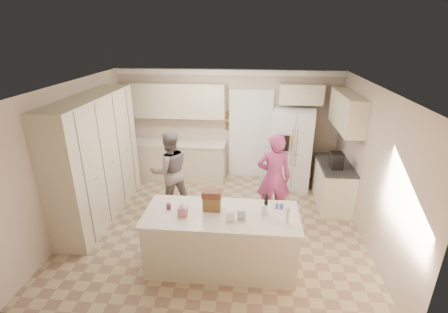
# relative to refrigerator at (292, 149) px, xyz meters

# --- Properties ---
(floor) EXTENTS (5.20, 4.60, 0.02)m
(floor) POSITION_rel_refrigerator_xyz_m (-1.51, -1.86, -0.91)
(floor) COLOR tan
(floor) RESTS_ON ground
(ceiling) EXTENTS (5.20, 4.60, 0.02)m
(ceiling) POSITION_rel_refrigerator_xyz_m (-1.51, -1.86, 1.71)
(ceiling) COLOR white
(ceiling) RESTS_ON wall_back
(wall_back) EXTENTS (5.20, 0.02, 2.60)m
(wall_back) POSITION_rel_refrigerator_xyz_m (-1.51, 0.45, 0.40)
(wall_back) COLOR beige
(wall_back) RESTS_ON ground
(wall_front) EXTENTS (5.20, 0.02, 2.60)m
(wall_front) POSITION_rel_refrigerator_xyz_m (-1.51, -4.17, 0.40)
(wall_front) COLOR beige
(wall_front) RESTS_ON ground
(wall_left) EXTENTS (0.02, 4.60, 2.60)m
(wall_left) POSITION_rel_refrigerator_xyz_m (-4.12, -1.86, 0.40)
(wall_left) COLOR beige
(wall_left) RESTS_ON ground
(wall_right) EXTENTS (0.02, 4.60, 2.60)m
(wall_right) POSITION_rel_refrigerator_xyz_m (1.10, -1.86, 0.40)
(wall_right) COLOR beige
(wall_right) RESTS_ON ground
(crown_back) EXTENTS (5.20, 0.08, 0.12)m
(crown_back) POSITION_rel_refrigerator_xyz_m (-1.51, 0.40, 1.63)
(crown_back) COLOR white
(crown_back) RESTS_ON wall_back
(pantry_bank) EXTENTS (0.60, 2.60, 2.35)m
(pantry_bank) POSITION_rel_refrigerator_xyz_m (-3.81, -1.66, 0.28)
(pantry_bank) COLOR beige
(pantry_bank) RESTS_ON floor
(back_base_cab) EXTENTS (2.20, 0.60, 0.88)m
(back_base_cab) POSITION_rel_refrigerator_xyz_m (-2.66, 0.14, -0.46)
(back_base_cab) COLOR beige
(back_base_cab) RESTS_ON floor
(back_countertop) EXTENTS (2.24, 0.63, 0.04)m
(back_countertop) POSITION_rel_refrigerator_xyz_m (-2.66, 0.13, 0.00)
(back_countertop) COLOR beige
(back_countertop) RESTS_ON back_base_cab
(back_upper_cab) EXTENTS (2.20, 0.35, 0.80)m
(back_upper_cab) POSITION_rel_refrigerator_xyz_m (-2.66, 0.26, 1.00)
(back_upper_cab) COLOR beige
(back_upper_cab) RESTS_ON wall_back
(doorway_opening) EXTENTS (0.90, 0.06, 2.10)m
(doorway_opening) POSITION_rel_refrigerator_xyz_m (-0.96, 0.42, 0.15)
(doorway_opening) COLOR black
(doorway_opening) RESTS_ON floor
(doorway_casing) EXTENTS (1.02, 0.03, 2.22)m
(doorway_casing) POSITION_rel_refrigerator_xyz_m (-0.96, 0.38, 0.15)
(doorway_casing) COLOR white
(doorway_casing) RESTS_ON floor
(wall_frame_upper) EXTENTS (0.15, 0.02, 0.20)m
(wall_frame_upper) POSITION_rel_refrigerator_xyz_m (-1.49, 0.41, 0.65)
(wall_frame_upper) COLOR brown
(wall_frame_upper) RESTS_ON wall_back
(wall_frame_lower) EXTENTS (0.15, 0.02, 0.20)m
(wall_frame_lower) POSITION_rel_refrigerator_xyz_m (-1.49, 0.41, 0.38)
(wall_frame_lower) COLOR brown
(wall_frame_lower) RESTS_ON wall_back
(refrigerator) EXTENTS (1.00, 0.84, 1.80)m
(refrigerator) POSITION_rel_refrigerator_xyz_m (0.00, 0.00, 0.00)
(refrigerator) COLOR white
(refrigerator) RESTS_ON floor
(fridge_seam) EXTENTS (0.02, 0.02, 1.78)m
(fridge_seam) POSITION_rel_refrigerator_xyz_m (0.00, -0.35, 0.00)
(fridge_seam) COLOR gray
(fridge_seam) RESTS_ON refrigerator
(fridge_dispenser) EXTENTS (0.22, 0.03, 0.35)m
(fridge_dispenser) POSITION_rel_refrigerator_xyz_m (-0.22, -0.37, 0.25)
(fridge_dispenser) COLOR black
(fridge_dispenser) RESTS_ON refrigerator
(fridge_handle_l) EXTENTS (0.02, 0.02, 0.85)m
(fridge_handle_l) POSITION_rel_refrigerator_xyz_m (-0.05, -0.37, 0.15)
(fridge_handle_l) COLOR silver
(fridge_handle_l) RESTS_ON refrigerator
(fridge_handle_r) EXTENTS (0.02, 0.02, 0.85)m
(fridge_handle_r) POSITION_rel_refrigerator_xyz_m (0.05, -0.37, 0.15)
(fridge_handle_r) COLOR silver
(fridge_handle_r) RESTS_ON refrigerator
(over_fridge_cab) EXTENTS (0.95, 0.35, 0.45)m
(over_fridge_cab) POSITION_rel_refrigerator_xyz_m (0.14, 0.26, 1.20)
(over_fridge_cab) COLOR beige
(over_fridge_cab) RESTS_ON wall_back
(right_base_cab) EXTENTS (0.60, 1.20, 0.88)m
(right_base_cab) POSITION_rel_refrigerator_xyz_m (0.79, -0.86, -0.46)
(right_base_cab) COLOR beige
(right_base_cab) RESTS_ON floor
(right_countertop) EXTENTS (0.63, 1.24, 0.04)m
(right_countertop) POSITION_rel_refrigerator_xyz_m (0.78, -0.86, 0.00)
(right_countertop) COLOR #2D2B28
(right_countertop) RESTS_ON right_base_cab
(right_upper_cab) EXTENTS (0.35, 1.50, 0.70)m
(right_upper_cab) POSITION_rel_refrigerator_xyz_m (0.92, -0.66, 1.05)
(right_upper_cab) COLOR beige
(right_upper_cab) RESTS_ON wall_right
(coffee_maker) EXTENTS (0.22, 0.28, 0.30)m
(coffee_maker) POSITION_rel_refrigerator_xyz_m (0.74, -1.06, 0.17)
(coffee_maker) COLOR black
(coffee_maker) RESTS_ON right_countertop
(island_base) EXTENTS (2.20, 0.90, 0.88)m
(island_base) POSITION_rel_refrigerator_xyz_m (-1.31, -2.96, -0.46)
(island_base) COLOR beige
(island_base) RESTS_ON floor
(island_top) EXTENTS (2.28, 0.96, 0.05)m
(island_top) POSITION_rel_refrigerator_xyz_m (-1.31, -2.96, 0.00)
(island_top) COLOR beige
(island_top) RESTS_ON island_base
(utensil_crock) EXTENTS (0.13, 0.13, 0.15)m
(utensil_crock) POSITION_rel_refrigerator_xyz_m (-0.66, -2.91, 0.10)
(utensil_crock) COLOR white
(utensil_crock) RESTS_ON island_top
(tissue_box) EXTENTS (0.13, 0.13, 0.14)m
(tissue_box) POSITION_rel_refrigerator_xyz_m (-1.86, -3.06, 0.10)
(tissue_box) COLOR #D47687
(tissue_box) RESTS_ON island_top
(tissue_plume) EXTENTS (0.08, 0.08, 0.08)m
(tissue_plume) POSITION_rel_refrigerator_xyz_m (-1.86, -3.06, 0.20)
(tissue_plume) COLOR white
(tissue_plume) RESTS_ON tissue_box
(dollhouse_body) EXTENTS (0.26, 0.18, 0.22)m
(dollhouse_body) POSITION_rel_refrigerator_xyz_m (-1.46, -2.86, 0.14)
(dollhouse_body) COLOR brown
(dollhouse_body) RESTS_ON island_top
(dollhouse_roof) EXTENTS (0.28, 0.20, 0.10)m
(dollhouse_roof) POSITION_rel_refrigerator_xyz_m (-1.46, -2.86, 0.30)
(dollhouse_roof) COLOR #592D1E
(dollhouse_roof) RESTS_ON dollhouse_body
(jam_jar) EXTENTS (0.07, 0.07, 0.09)m
(jam_jar) POSITION_rel_refrigerator_xyz_m (-2.11, -2.91, 0.07)
(jam_jar) COLOR #59263F
(jam_jar) RESTS_ON island_top
(greeting_card_a) EXTENTS (0.12, 0.06, 0.16)m
(greeting_card_a) POSITION_rel_refrigerator_xyz_m (-1.16, -3.16, 0.11)
(greeting_card_a) COLOR white
(greeting_card_a) RESTS_ON island_top
(greeting_card_b) EXTENTS (0.12, 0.05, 0.16)m
(greeting_card_b) POSITION_rel_refrigerator_xyz_m (-1.01, -3.11, 0.11)
(greeting_card_b) COLOR silver
(greeting_card_b) RESTS_ON island_top
(water_bottle) EXTENTS (0.07, 0.07, 0.24)m
(water_bottle) POSITION_rel_refrigerator_xyz_m (-0.36, -3.11, 0.14)
(water_bottle) COLOR silver
(water_bottle) RESTS_ON island_top
(shaker_salt) EXTENTS (0.05, 0.05, 0.09)m
(shaker_salt) POSITION_rel_refrigerator_xyz_m (-0.49, -2.74, 0.07)
(shaker_salt) COLOR #464EAE
(shaker_salt) RESTS_ON island_top
(shaker_pepper) EXTENTS (0.05, 0.05, 0.09)m
(shaker_pepper) POSITION_rel_refrigerator_xyz_m (-0.42, -2.74, 0.07)
(shaker_pepper) COLOR #464EAE
(shaker_pepper) RESTS_ON island_top
(teen_boy) EXTENTS (0.99, 0.92, 1.64)m
(teen_boy) POSITION_rel_refrigerator_xyz_m (-2.51, -1.30, -0.08)
(teen_boy) COLOR gray
(teen_boy) RESTS_ON floor
(teen_girl) EXTENTS (0.66, 0.45, 1.75)m
(teen_girl) POSITION_rel_refrigerator_xyz_m (-0.48, -1.55, -0.03)
(teen_girl) COLOR #BB386C
(teen_girl) RESTS_ON floor
(fridge_magnets) EXTENTS (0.76, 0.02, 1.44)m
(fridge_magnets) POSITION_rel_refrigerator_xyz_m (0.00, -0.36, 0.00)
(fridge_magnets) COLOR tan
(fridge_magnets) RESTS_ON refrigerator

